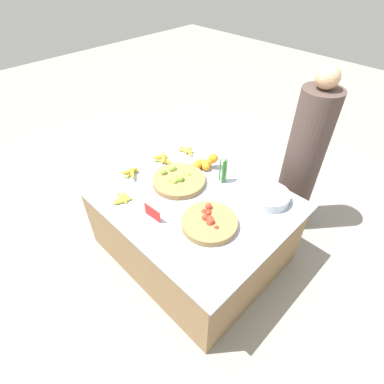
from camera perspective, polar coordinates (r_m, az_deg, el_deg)
ground_plane at (r=2.77m, az=-0.00°, el=-10.78°), size 12.00×12.00×0.00m
market_table at (r=2.52m, az=-0.00°, el=-6.31°), size 1.47×1.18×0.64m
lime_bowl at (r=2.41m, az=-2.62°, el=2.28°), size 0.43×0.43×0.09m
tomato_basket at (r=2.07m, az=3.29°, el=-5.75°), size 0.39×0.39×0.09m
orange_pile at (r=2.56m, az=2.56°, el=5.57°), size 0.17×0.19×0.14m
metal_bowl at (r=2.32m, az=14.57°, el=-0.87°), size 0.29×0.29×0.07m
price_sign at (r=2.12m, az=-7.55°, el=-3.97°), size 0.15×0.02×0.10m
veg_bundle at (r=2.39m, az=6.09°, el=4.04°), size 0.06×0.06×0.21m
banana_bunch_front_center at (r=2.32m, az=-13.06°, el=-1.19°), size 0.16×0.15×0.03m
banana_bunch_middle_left at (r=2.54m, az=-11.73°, el=3.73°), size 0.19×0.17×0.06m
banana_bunch_middle_right at (r=2.77m, az=-0.92°, el=7.91°), size 0.20×0.13×0.03m
banana_bunch_front_left at (r=2.66m, az=-5.56°, el=6.34°), size 0.18×0.16×0.06m
vendor_person at (r=2.72m, az=20.25°, el=5.27°), size 0.31×0.31×1.50m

